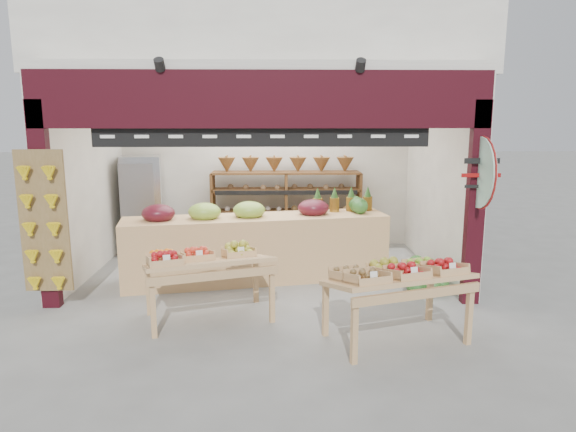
# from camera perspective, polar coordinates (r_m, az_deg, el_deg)

# --- Properties ---
(ground) EXTENTS (60.00, 60.00, 0.00)m
(ground) POSITION_cam_1_polar(r_m,az_deg,el_deg) (7.89, -2.62, -7.08)
(ground) COLOR slate
(ground) RESTS_ON ground
(shop_structure) EXTENTS (6.36, 5.12, 5.40)m
(shop_structure) POSITION_cam_1_polar(r_m,az_deg,el_deg) (9.24, -2.65, 20.14)
(shop_structure) COLOR white
(shop_structure) RESTS_ON ground
(banana_board) EXTENTS (0.60, 0.15, 1.80)m
(banana_board) POSITION_cam_1_polar(r_m,az_deg,el_deg) (7.08, -25.57, -0.89)
(banana_board) COLOR olive
(banana_board) RESTS_ON ground
(gift_sign) EXTENTS (0.04, 0.93, 0.92)m
(gift_sign) POSITION_cam_1_polar(r_m,az_deg,el_deg) (6.90, 20.61, 4.53)
(gift_sign) COLOR #A7D2BD
(gift_sign) RESTS_ON ground
(back_shelving) EXTENTS (2.75, 0.45, 1.72)m
(back_shelving) POSITION_cam_1_polar(r_m,az_deg,el_deg) (9.46, -0.21, 2.88)
(back_shelving) COLOR brown
(back_shelving) RESTS_ON ground
(refrigerator) EXTENTS (0.79, 0.79, 1.76)m
(refrigerator) POSITION_cam_1_polar(r_m,az_deg,el_deg) (9.66, -15.84, 1.24)
(refrigerator) COLOR silver
(refrigerator) RESTS_ON ground
(cardboard_stack) EXTENTS (1.01, 0.74, 0.72)m
(cardboard_stack) POSITION_cam_1_polar(r_m,az_deg,el_deg) (8.60, -11.08, -3.92)
(cardboard_stack) COLOR beige
(cardboard_stack) RESTS_ON ground
(mid_counter) EXTENTS (4.00, 1.43, 1.21)m
(mid_counter) POSITION_cam_1_polar(r_m,az_deg,el_deg) (7.75, -3.60, -3.30)
(mid_counter) COLOR tan
(mid_counter) RESTS_ON ground
(display_table_left) EXTENTS (1.69, 1.25, 0.97)m
(display_table_left) POSITION_cam_1_polar(r_m,az_deg,el_deg) (6.31, -9.88, -4.89)
(display_table_left) COLOR tan
(display_table_left) RESTS_ON ground
(display_table_right) EXTENTS (1.68, 1.25, 0.97)m
(display_table_right) POSITION_cam_1_polar(r_m,az_deg,el_deg) (5.73, 12.06, -6.41)
(display_table_right) COLOR tan
(display_table_right) RESTS_ON ground
(watermelon_pile) EXTENTS (0.67, 0.62, 0.47)m
(watermelon_pile) POSITION_cam_1_polar(r_m,az_deg,el_deg) (7.61, 15.06, -6.80)
(watermelon_pile) COLOR #194918
(watermelon_pile) RESTS_ON ground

